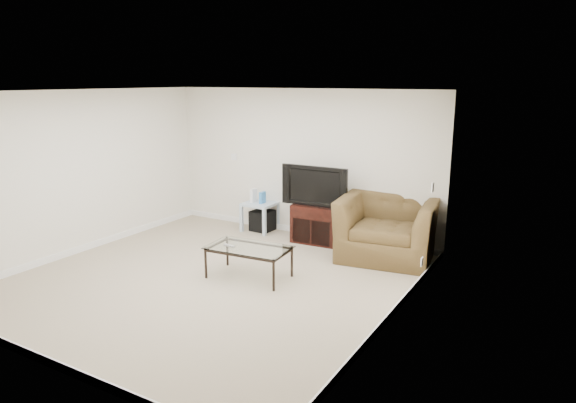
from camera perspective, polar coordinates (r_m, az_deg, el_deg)
The scene contains 18 objects.
floor at distance 7.12m, azimuth -8.46°, elevation -8.55°, with size 5.00×5.00×0.00m, color tan.
ceiling at distance 6.61m, azimuth -9.22°, elevation 12.00°, with size 5.00×5.00×0.00m, color white.
wall_back at distance 8.80m, azimuth 1.45°, elevation 4.31°, with size 5.00×0.02×2.50m, color silver.
wall_left at distance 8.53m, azimuth -22.05°, elevation 3.03°, with size 0.02×5.00×2.50m, color silver.
wall_right at distance 5.56m, azimuth 11.68°, elevation -1.39°, with size 0.02×5.00×2.50m, color silver.
plate_back at distance 9.53m, azimuth -6.01°, elevation 4.95°, with size 0.12×0.02×0.12m, color white.
plate_right_switch at distance 7.07m, azimuth 15.77°, elevation 1.53°, with size 0.02×0.09×0.13m, color white.
plate_right_outlet at distance 7.04m, azimuth 14.65°, elevation -6.49°, with size 0.02×0.08×0.12m, color white.
tv_stand at distance 8.54m, azimuth 3.29°, elevation -2.40°, with size 0.77×0.53×0.64m, color black, non-canonical shape.
dvd_player at distance 8.44m, azimuth 3.19°, elevation -1.08°, with size 0.43×0.30×0.06m, color black.
television at distance 8.35m, azimuth 3.26°, elevation 1.83°, with size 1.07×0.21×0.66m, color black.
side_table at distance 9.18m, azimuth -3.09°, elevation -1.67°, with size 0.54×0.54×0.51m, color silver, non-canonical shape.
subwoofer at distance 9.20m, azimuth -2.84°, elevation -2.12°, with size 0.36×0.36×0.36m, color black.
game_console at distance 9.14m, azimuth -3.86°, elevation 0.68°, with size 0.05×0.17×0.24m, color white.
game_case at distance 9.04m, azimuth -2.85°, elevation 0.44°, with size 0.05×0.15×0.20m, color #337FCC.
recliner at distance 7.84m, azimuth 11.03°, elevation -1.80°, with size 1.42×0.92×1.24m, color brown.
coffee_table at distance 7.05m, azimuth -4.36°, elevation -6.75°, with size 1.11×0.63×0.43m, color black, non-canonical shape.
remote at distance 7.03m, azimuth -6.54°, elevation -4.88°, with size 0.17×0.05×0.02m, color #B2B2B7.
Camera 1 is at (4.17, -5.12, 2.65)m, focal length 32.00 mm.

